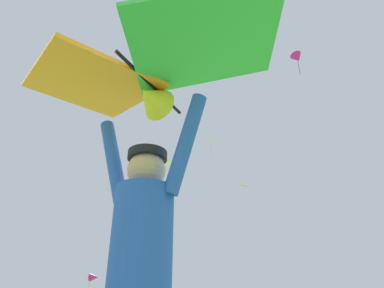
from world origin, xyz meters
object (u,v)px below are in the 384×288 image
distant_kite_white_high_right (211,142)px  distant_kite_magenta_overhead_distant (297,58)px  held_stunt_kite (145,72)px  distant_kite_yellow_low_left (244,185)px  kite_flyer_person (140,268)px  marker_flag (93,282)px  distant_kite_white_mid_right (166,162)px

distant_kite_white_high_right → distant_kite_magenta_overhead_distant: bearing=-57.1°
held_stunt_kite → distant_kite_yellow_low_left: bearing=92.1°
distant_kite_yellow_low_left → distant_kite_magenta_overhead_distant: bearing=-67.4°
distant_kite_magenta_overhead_distant → distant_kite_white_high_right: bearing=122.9°
kite_flyer_person → marker_flag: size_ratio=0.96×
distant_kite_magenta_overhead_distant → distant_kite_white_mid_right: 13.10m
distant_kite_yellow_low_left → marker_flag: distant_kite_yellow_low_left is taller
distant_kite_white_mid_right → kite_flyer_person: bearing=-73.3°
kite_flyer_person → marker_flag: (-4.79, 8.74, 0.80)m
kite_flyer_person → distant_kite_white_mid_right: distant_kite_white_mid_right is taller
held_stunt_kite → distant_kite_magenta_overhead_distant: 26.75m
distant_kite_white_high_right → marker_flag: (0.11, -25.75, -18.10)m
held_stunt_kite → marker_flag: (-4.76, 8.83, -0.44)m
distant_kite_white_mid_right → held_stunt_kite: bearing=-73.4°
distant_kite_white_high_right → distant_kite_white_mid_right: 16.68m
distant_kite_white_high_right → kite_flyer_person: bearing=-81.9°
held_stunt_kite → marker_flag: size_ratio=0.99×
held_stunt_kite → distant_kite_white_high_right: distant_kite_white_high_right is taller
held_stunt_kite → kite_flyer_person: bearing=74.7°
distant_kite_white_mid_right → marker_flag: bearing=-83.4°
distant_kite_white_high_right → marker_flag: bearing=-89.8°
kite_flyer_person → distant_kite_yellow_low_left: size_ratio=1.86×
held_stunt_kite → distant_kite_white_high_right: (-4.87, 34.58, 17.66)m
held_stunt_kite → distant_kite_magenta_overhead_distant: size_ratio=0.95×
distant_kite_white_high_right → distant_kite_yellow_low_left: distant_kite_white_high_right is taller
kite_flyer_person → held_stunt_kite: size_ratio=0.97×
held_stunt_kite → distant_kite_yellow_low_left: size_ratio=1.92×
distant_kite_magenta_overhead_distant → marker_flag: 22.64m
distant_kite_white_mid_right → distant_kite_white_high_right: bearing=85.0°
marker_flag → distant_kite_magenta_overhead_distant: bearing=51.8°
kite_flyer_person → held_stunt_kite: (-0.02, -0.09, 1.23)m
marker_flag → held_stunt_kite: bearing=-61.6°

